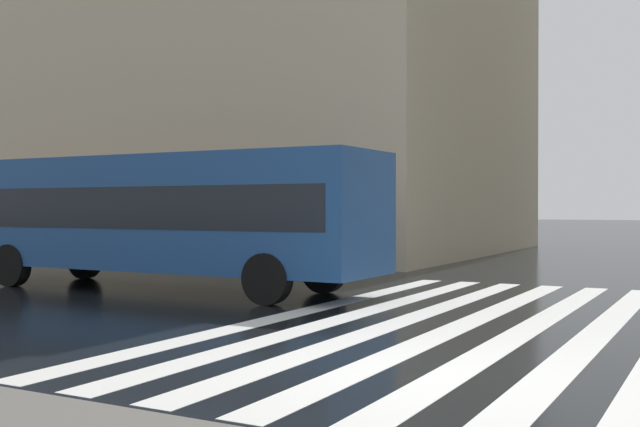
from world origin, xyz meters
The scene contains 4 objects.
ground_plane centered at (0.00, 0.00, 0.00)m, with size 220.00×220.00×0.00m, color black.
zebra_crossing centered at (4.00, 0.41, 0.00)m, with size 13.00×6.50×0.01m.
haussmann_block_mid centered at (20.88, 15.28, 10.60)m, with size 17.97×20.69×21.65m.
city_bus centered at (5.50, 8.34, 1.76)m, with size 2.60×11.00×3.00m.
Camera 1 is at (-7.94, -3.36, 1.87)m, focal length 42.75 mm.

